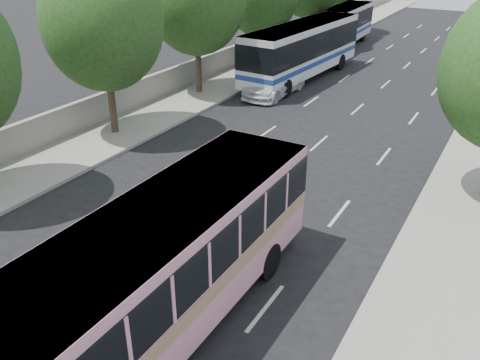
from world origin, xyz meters
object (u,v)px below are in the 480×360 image
Objects in this scene: pink_taxi at (242,159)px; tour_coach_rear at (341,24)px; pink_bus at (163,261)px; white_pickup at (275,82)px; tour_coach_front at (303,46)px.

tour_coach_rear is at bearing 103.99° from pink_taxi.
pink_bus is 2.78× the size of pink_taxi.
pink_bus is 9.80m from pink_taxi.
pink_bus is at bearing -69.33° from white_pickup.
pink_bus reaches higher than white_pickup.
pink_bus is at bearing -69.10° from pink_taxi.
pink_bus is 25.36m from tour_coach_front.
tour_coach_front reaches higher than tour_coach_rear.
pink_bus is 1.99× the size of white_pickup.
white_pickup is at bearing -86.01° from tour_coach_front.
pink_taxi is (-2.97, 9.22, -1.52)m from pink_bus.
pink_bus is at bearing -78.43° from tour_coach_rear.
tour_coach_front is at bearing 107.35° from pink_taxi.
tour_coach_front reaches higher than pink_bus.
white_pickup is (-3.89, 11.02, 0.13)m from pink_taxi.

